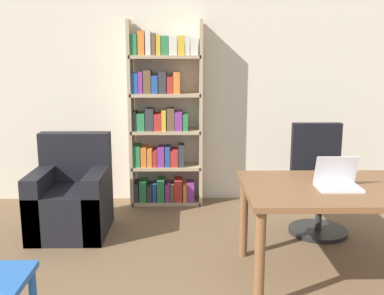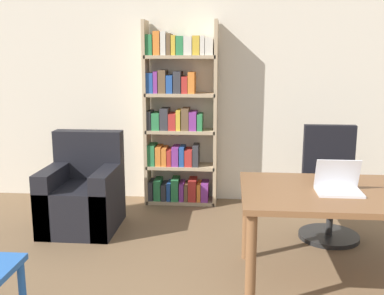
{
  "view_description": "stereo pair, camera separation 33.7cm",
  "coord_description": "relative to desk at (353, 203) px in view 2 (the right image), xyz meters",
  "views": [
    {
      "loc": [
        -0.47,
        -0.58,
        1.65
      ],
      "look_at": [
        -0.42,
        2.73,
        0.97
      ],
      "focal_mm": 42.0,
      "sensor_mm": 36.0,
      "label": 1
    },
    {
      "loc": [
        -0.13,
        -0.56,
        1.65
      ],
      "look_at": [
        -0.42,
        2.73,
        0.97
      ],
      "focal_mm": 42.0,
      "sensor_mm": 36.0,
      "label": 2
    }
  ],
  "objects": [
    {
      "name": "wall_back",
      "position": [
        -0.73,
        2.0,
        0.72
      ],
      "size": [
        8.0,
        0.06,
        2.7
      ],
      "color": "beige",
      "rests_on": "ground_plane"
    },
    {
      "name": "desk",
      "position": [
        0.0,
        0.0,
        0.0
      ],
      "size": [
        1.57,
        0.93,
        0.72
      ],
      "color": "brown",
      "rests_on": "ground_plane"
    },
    {
      "name": "laptop",
      "position": [
        -0.12,
        -0.04,
        0.14
      ],
      "size": [
        0.3,
        0.22,
        0.23
      ],
      "color": "silver",
      "rests_on": "desk"
    },
    {
      "name": "office_chair",
      "position": [
        0.05,
        0.96,
        -0.18
      ],
      "size": [
        0.55,
        0.55,
        1.02
      ],
      "color": "black",
      "rests_on": "ground_plane"
    },
    {
      "name": "armchair",
      "position": [
        -2.28,
        0.96,
        -0.33
      ],
      "size": [
        0.68,
        0.71,
        0.92
      ],
      "color": "black",
      "rests_on": "ground_plane"
    },
    {
      "name": "bookshelf",
      "position": [
        -1.46,
        1.81,
        0.31
      ],
      "size": [
        0.8,
        0.28,
        2.02
      ],
      "color": "tan",
      "rests_on": "ground_plane"
    }
  ]
}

